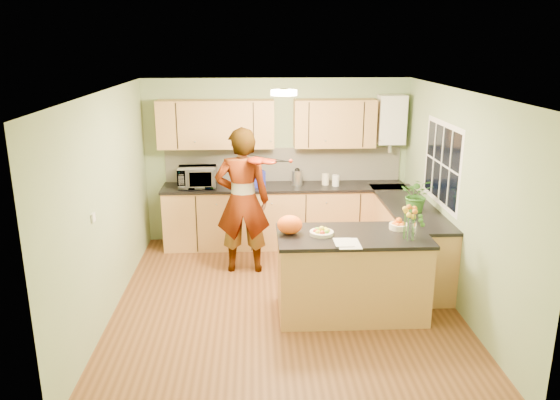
{
  "coord_description": "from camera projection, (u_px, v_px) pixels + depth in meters",
  "views": [
    {
      "loc": [
        -0.34,
        -5.94,
        3.02
      ],
      "look_at": [
        -0.03,
        0.5,
        1.14
      ],
      "focal_mm": 35.0,
      "sensor_mm": 36.0,
      "label": 1
    }
  ],
  "objects": [
    {
      "name": "orange_bowl",
      "position": [
        399.0,
        225.0,
        6.2
      ],
      "size": [
        0.22,
        0.22,
        0.13
      ],
      "color": "#F4E6C3",
      "rests_on": "peninsula_island"
    },
    {
      "name": "wall_front",
      "position": [
        302.0,
        289.0,
        4.05
      ],
      "size": [
        4.0,
        0.02,
        2.5
      ],
      "primitive_type": "cube",
      "color": "#8AA576",
      "rests_on": "floor"
    },
    {
      "name": "wall_left",
      "position": [
        107.0,
        205.0,
        6.12
      ],
      "size": [
        0.02,
        4.5,
        2.5
      ],
      "primitive_type": "cube",
      "color": "#8AA576",
      "rests_on": "floor"
    },
    {
      "name": "upper_cabinets",
      "position": [
        265.0,
        124.0,
        8.03
      ],
      "size": [
        3.2,
        0.34,
        0.7
      ],
      "color": "tan",
      "rests_on": "wall_back"
    },
    {
      "name": "boiler",
      "position": [
        391.0,
        120.0,
        8.11
      ],
      "size": [
        0.4,
        0.3,
        0.86
      ],
      "color": "white",
      "rests_on": "wall_back"
    },
    {
      "name": "violin",
      "position": [
        257.0,
        161.0,
        6.86
      ],
      "size": [
        0.72,
        0.62,
        0.18
      ],
      "primitive_type": null,
      "rotation": [
        0.17,
        0.0,
        -0.61
      ],
      "color": "#4C0B04",
      "rests_on": "violinist"
    },
    {
      "name": "orange_bag",
      "position": [
        290.0,
        225.0,
        6.03
      ],
      "size": [
        0.33,
        0.29,
        0.21
      ],
      "primitive_type": "ellipsoid",
      "rotation": [
        0.0,
        0.0,
        -0.21
      ],
      "color": "#FF5C15",
      "rests_on": "peninsula_island"
    },
    {
      "name": "ceiling_lamp",
      "position": [
        284.0,
        93.0,
        6.16
      ],
      "size": [
        0.3,
        0.3,
        0.07
      ],
      "color": "#FFEABF",
      "rests_on": "ceiling"
    },
    {
      "name": "violinist",
      "position": [
        243.0,
        201.0,
        7.23
      ],
      "size": [
        0.73,
        0.49,
        1.97
      ],
      "primitive_type": "imported",
      "rotation": [
        0.0,
        0.0,
        3.12
      ],
      "color": "tan",
      "rests_on": "floor"
    },
    {
      "name": "ceiling",
      "position": [
        285.0,
        91.0,
        5.86
      ],
      "size": [
        4.0,
        4.5,
        0.02
      ],
      "primitive_type": "cube",
      "color": "white",
      "rests_on": "wall_back"
    },
    {
      "name": "blue_box",
      "position": [
        253.0,
        178.0,
        8.09
      ],
      "size": [
        0.36,
        0.31,
        0.24
      ],
      "primitive_type": "cube",
      "rotation": [
        0.0,
        0.0,
        0.36
      ],
      "color": "navy",
      "rests_on": "back_counter"
    },
    {
      "name": "right_counter",
      "position": [
        408.0,
        239.0,
        7.32
      ],
      "size": [
        0.62,
        2.24,
        0.94
      ],
      "color": "tan",
      "rests_on": "floor"
    },
    {
      "name": "jar_white",
      "position": [
        336.0,
        181.0,
        8.12
      ],
      "size": [
        0.14,
        0.14,
        0.16
      ],
      "primitive_type": "cylinder",
      "rotation": [
        0.0,
        0.0,
        0.41
      ],
      "color": "white",
      "rests_on": "back_counter"
    },
    {
      "name": "splashback",
      "position": [
        283.0,
        164.0,
        8.37
      ],
      "size": [
        3.6,
        0.02,
        0.52
      ],
      "primitive_type": "cube",
      "color": "silver",
      "rests_on": "back_counter"
    },
    {
      "name": "microwave",
      "position": [
        197.0,
        177.0,
        8.03
      ],
      "size": [
        0.56,
        0.39,
        0.31
      ],
      "primitive_type": "imported",
      "rotation": [
        0.0,
        0.0,
        0.03
      ],
      "color": "white",
      "rests_on": "back_counter"
    },
    {
      "name": "wall_back",
      "position": [
        277.0,
        161.0,
        8.37
      ],
      "size": [
        4.0,
        0.02,
        2.5
      ],
      "primitive_type": "cube",
      "color": "#8AA576",
      "rests_on": "floor"
    },
    {
      "name": "light_switch",
      "position": [
        93.0,
        217.0,
        5.53
      ],
      "size": [
        0.02,
        0.09,
        0.09
      ],
      "primitive_type": "cube",
      "color": "white",
      "rests_on": "wall_left"
    },
    {
      "name": "peninsula_island",
      "position": [
        351.0,
        274.0,
        6.18
      ],
      "size": [
        1.68,
        0.86,
        0.96
      ],
      "color": "tan",
      "rests_on": "floor"
    },
    {
      "name": "kettle",
      "position": [
        297.0,
        177.0,
        8.16
      ],
      "size": [
        0.16,
        0.16,
        0.3
      ],
      "rotation": [
        0.0,
        0.0,
        0.2
      ],
      "color": "silver",
      "rests_on": "back_counter"
    },
    {
      "name": "papers",
      "position": [
        349.0,
        243.0,
        5.75
      ],
      "size": [
        0.24,
        0.33,
        0.01
      ],
      "primitive_type": "cube",
      "color": "silver",
      "rests_on": "peninsula_island"
    },
    {
      "name": "wall_right",
      "position": [
        458.0,
        200.0,
        6.3
      ],
      "size": [
        0.02,
        4.5,
        2.5
      ],
      "primitive_type": "cube",
      "color": "#8AA576",
      "rests_on": "floor"
    },
    {
      "name": "fruit_dish",
      "position": [
        322.0,
        231.0,
        6.02
      ],
      "size": [
        0.26,
        0.26,
        0.09
      ],
      "color": "#F4E6C3",
      "rests_on": "peninsula_island"
    },
    {
      "name": "window_right",
      "position": [
        442.0,
        164.0,
        6.79
      ],
      "size": [
        0.01,
        1.3,
        1.05
      ],
      "color": "white",
      "rests_on": "wall_right"
    },
    {
      "name": "potted_plant",
      "position": [
        417.0,
        195.0,
        6.86
      ],
      "size": [
        0.49,
        0.46,
        0.44
      ],
      "primitive_type": "imported",
      "rotation": [
        0.0,
        0.0,
        -0.34
      ],
      "color": "#377226",
      "rests_on": "right_counter"
    },
    {
      "name": "flower_vase",
      "position": [
        413.0,
        214.0,
        5.82
      ],
      "size": [
        0.24,
        0.24,
        0.44
      ],
      "rotation": [
        0.0,
        0.0,
        -0.29
      ],
      "color": "silver",
      "rests_on": "peninsula_island"
    },
    {
      "name": "jar_cream",
      "position": [
        325.0,
        179.0,
        8.19
      ],
      "size": [
        0.14,
        0.14,
        0.17
      ],
      "primitive_type": "cylinder",
      "rotation": [
        0.0,
        0.0,
        -0.32
      ],
      "color": "#F4E6C3",
      "rests_on": "back_counter"
    },
    {
      "name": "back_counter",
      "position": [
        284.0,
        215.0,
        8.3
      ],
      "size": [
        3.64,
        0.62,
        0.94
      ],
      "color": "tan",
      "rests_on": "floor"
    },
    {
      "name": "floor",
      "position": [
        285.0,
        302.0,
        6.56
      ],
      "size": [
        4.5,
        4.5,
        0.0
      ],
      "primitive_type": "plane",
      "color": "brown",
      "rests_on": "ground"
    }
  ]
}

